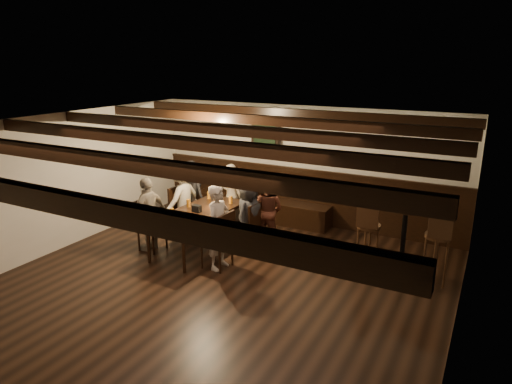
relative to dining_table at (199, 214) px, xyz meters
The scene contains 27 objects.
room 1.28m from the dining_table, 51.71° to the left, with size 7.00×7.00×7.00m.
dining_table is the anchor object (origin of this frame).
chair_left_near 0.93m from the dining_table, 145.64° to the left, with size 0.44×0.44×0.93m.
chair_left_far 0.93m from the dining_table, 150.31° to the right, with size 0.43×0.43×0.92m.
chair_right_near 0.93m from the dining_table, 29.74° to the left, with size 0.41×0.41×0.86m.
chair_right_far 0.92m from the dining_table, 34.33° to the right, with size 0.45×0.45×0.96m.
person_bench_left 1.27m from the dining_table, 132.66° to the left, with size 0.66×0.43×1.34m, color #232325.
person_bench_centre 1.05m from the dining_table, 87.66° to the left, with size 0.50×0.33×1.36m, color gray.
person_bench_right 1.27m from the dining_table, 42.66° to the left, with size 0.61×0.47×1.25m, color brown.
person_left_near 0.88m from the dining_table, 146.70° to the left, with size 0.92×0.53×1.42m, color #BAB39D.
person_left_far 0.87m from the dining_table, 151.37° to the right, with size 0.78×0.32×1.32m, color gray.
person_right_near 0.87m from the dining_table, 28.63° to the left, with size 0.63×0.41×1.28m, color #29292C.
person_right_far 0.88m from the dining_table, 33.30° to the right, with size 0.51×0.33×1.39m, color #B3A697.
pint_a 0.76m from the dining_table, 109.47° to the left, with size 0.07×0.07×0.14m, color #BF7219.
pint_b 0.71m from the dining_table, 66.63° to the left, with size 0.07×0.07×0.14m, color #BF7219.
pint_c 0.34m from the dining_table, 159.23° to the left, with size 0.07×0.07×0.14m, color #BF7219.
pint_d 0.38m from the dining_table, 31.35° to the left, with size 0.07×0.07×0.14m, color silver.
pint_e 0.52m from the dining_table, 118.39° to the right, with size 0.07×0.07×0.14m, color #BF7219.
pint_f 0.60m from the dining_table, 72.35° to the right, with size 0.07×0.07×0.14m, color silver.
pint_g 0.81m from the dining_table, 88.76° to the right, with size 0.07×0.07×0.14m, color #BF7219.
plate_near 0.72m from the dining_table, 104.43° to the right, with size 0.24×0.24×0.01m, color white.
plate_far 0.36m from the dining_table, 61.37° to the right, with size 0.24×0.24×0.01m, color white.
condiment_caddy 0.13m from the dining_table, 92.34° to the right, with size 0.15×0.10×0.12m, color black.
candle 0.33m from the dining_table, 65.86° to the left, with size 0.05×0.05×0.05m, color beige.
high_top_table 3.45m from the dining_table, 10.56° to the left, with size 0.65×0.65×1.16m.
bar_stool_left 2.93m from the dining_table, ahead, with size 0.37×0.39×1.17m.
bar_stool_right 3.92m from the dining_table, ahead, with size 0.38×0.40×1.17m.
Camera 1 is at (3.42, -4.96, 3.28)m, focal length 32.00 mm.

